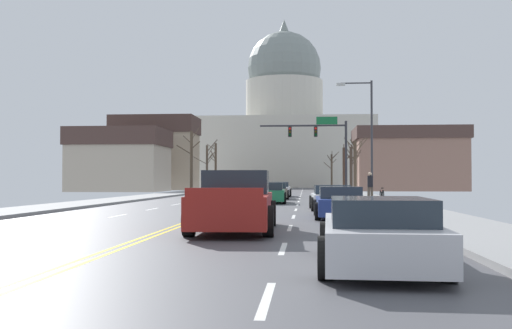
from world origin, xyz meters
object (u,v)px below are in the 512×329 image
at_px(street_lamp_right, 367,129).
at_px(sedan_oncoming_03, 249,184).
at_px(sedan_near_06, 378,233).
at_px(sedan_oncoming_01, 230,187).
at_px(sedan_near_04, 340,203).
at_px(bicycle_parked, 382,195).
at_px(sedan_near_00, 279,190).
at_px(sedan_oncoming_00, 252,188).
at_px(pickup_truck_near_05, 235,204).
at_px(sedan_near_03, 332,198).
at_px(signal_gantry, 322,139).
at_px(sedan_oncoming_02, 241,185).
at_px(sedan_near_02, 269,193).
at_px(pedestrian_00, 370,185).
at_px(sedan_near_01, 275,191).

bearing_deg(street_lamp_right, sedan_oncoming_03, 103.02).
height_order(sedan_near_06, sedan_oncoming_01, sedan_near_06).
height_order(sedan_near_04, bicycle_parked, sedan_near_04).
bearing_deg(sedan_near_00, sedan_oncoming_00, 106.08).
bearing_deg(sedan_oncoming_03, pickup_truck_near_05, -84.73).
bearing_deg(sedan_oncoming_03, sedan_near_04, -81.74).
distance_m(sedan_near_04, pickup_truck_near_05, 6.60).
xyz_separation_m(sedan_near_03, sedan_near_06, (-0.03, -18.18, 0.01)).
bearing_deg(signal_gantry, sedan_oncoming_02, 109.82).
height_order(sedan_near_02, pedestrian_00, pedestrian_00).
xyz_separation_m(street_lamp_right, sedan_oncoming_02, (-13.24, 45.16, -4.13)).
bearing_deg(sedan_oncoming_01, sedan_oncoming_03, 89.88).
distance_m(sedan_oncoming_00, sedan_oncoming_03, 34.72).
bearing_deg(sedan_near_02, sedan_near_03, -64.93).
bearing_deg(sedan_oncoming_02, signal_gantry, -70.18).
bearing_deg(sedan_near_04, sedan_oncoming_01, 102.26).
height_order(street_lamp_right, bicycle_parked, street_lamp_right).
distance_m(sedan_oncoming_00, bicycle_parked, 26.64).
height_order(sedan_near_03, sedan_near_06, sedan_near_03).
relative_size(signal_gantry, sedan_near_03, 1.73).
height_order(sedan_oncoming_01, bicycle_parked, sedan_oncoming_01).
height_order(pickup_truck_near_05, sedan_oncoming_02, pickup_truck_near_05).
xyz_separation_m(sedan_near_04, sedan_oncoming_03, (-10.51, 72.43, 0.03)).
bearing_deg(sedan_oncoming_01, pedestrian_00, -69.19).
bearing_deg(sedan_near_02, sedan_near_00, 90.01).
relative_size(sedan_near_04, sedan_oncoming_02, 1.09).
relative_size(sedan_near_02, sedan_near_06, 0.92).
relative_size(sedan_near_00, pickup_truck_near_05, 0.80).
distance_m(sedan_near_02, sedan_oncoming_03, 59.64).
bearing_deg(sedan_near_00, sedan_near_04, -82.42).
relative_size(sedan_near_02, sedan_oncoming_02, 1.03).
relative_size(sedan_near_02, pickup_truck_near_05, 0.76).
height_order(sedan_near_02, sedan_oncoming_02, sedan_near_02).
bearing_deg(signal_gantry, sedan_near_01, -109.90).
height_order(sedan_near_00, bicycle_parked, sedan_near_00).
height_order(sedan_oncoming_02, bicycle_parked, sedan_oncoming_02).
relative_size(sedan_near_06, sedan_oncoming_01, 1.02).
height_order(sedan_oncoming_00, sedan_oncoming_02, sedan_oncoming_02).
relative_size(street_lamp_right, sedan_near_00, 1.66).
distance_m(street_lamp_right, sedan_oncoming_03, 58.50).
distance_m(signal_gantry, sedan_near_04, 31.19).
distance_m(sedan_near_02, sedan_near_06, 25.83).
xyz_separation_m(sedan_near_02, sedan_oncoming_00, (-3.30, 24.71, -0.03)).
bearing_deg(pickup_truck_near_05, sedan_oncoming_01, 97.61).
xyz_separation_m(sedan_near_06, sedan_oncoming_02, (-10.53, 73.13, 0.02)).
relative_size(sedan_near_00, pedestrian_00, 2.64).
distance_m(signal_gantry, sedan_oncoming_02, 32.08).
relative_size(sedan_near_04, bicycle_parked, 2.61).
height_order(pickup_truck_near_05, sedan_oncoming_03, pickup_truck_near_05).
bearing_deg(pedestrian_00, sedan_near_06, -95.91).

